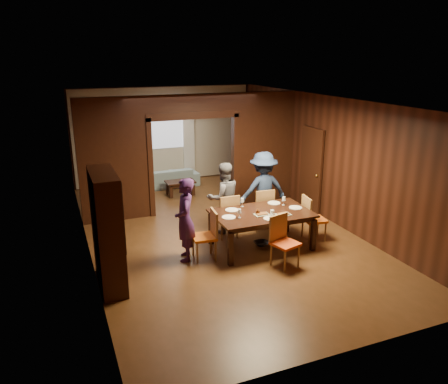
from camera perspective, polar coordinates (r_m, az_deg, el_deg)
name	(u,v)px	position (r m, az deg, el deg)	size (l,w,h in m)	color
floor	(217,232)	(9.81, -0.90, -5.21)	(9.00, 9.00, 0.00)	#4B2E15
ceiling	(217,100)	(9.09, -0.98, 11.91)	(5.50, 9.00, 0.02)	silver
room_walls	(190,149)	(11.06, -4.45, 5.56)	(5.52, 9.01, 2.90)	black
person_purple	(185,220)	(8.29, -5.11, -3.63)	(0.59, 0.39, 1.61)	#391A4D
person_grey	(224,198)	(9.55, -0.06, -0.77)	(0.77, 0.60, 1.58)	#5A5961
person_navy	(263,190)	(9.87, 5.11, 0.27)	(1.13, 0.65, 1.75)	#1C2A47
sofa	(167,178)	(13.16, -7.50, 1.88)	(1.88, 0.74, 0.55)	#89A9B4
serving_bowl	(263,209)	(8.88, 5.05, -2.24)	(0.31, 0.31, 0.08)	black
dining_table	(261,230)	(8.95, 4.89, -4.93)	(1.96, 1.22, 0.76)	black
coffee_table	(180,188)	(12.35, -5.72, 0.54)	(0.80, 0.50, 0.40)	black
chair_left	(204,235)	(8.39, -2.62, -5.68)	(0.44, 0.44, 0.97)	#CB5B13
chair_right	(314,218)	(9.44, 11.74, -3.34)	(0.44, 0.44, 0.97)	#D55814
chair_far_l	(226,215)	(9.41, 0.31, -3.04)	(0.44, 0.44, 0.97)	#E55715
chair_far_r	(261,209)	(9.84, 4.92, -2.17)	(0.44, 0.44, 0.97)	#C36612
chair_near	(285,242)	(8.18, 8.02, -6.49)	(0.44, 0.44, 0.97)	#D84514
hutch	(107,230)	(7.52, -15.02, -4.87)	(0.40, 1.20, 2.00)	black
door_right	(311,170)	(11.08, 11.30, 2.86)	(0.06, 0.90, 2.10)	black
window_far	(164,127)	(13.45, -7.80, 8.43)	(1.20, 0.03, 1.30)	silver
curtain_left	(141,144)	(13.33, -10.82, 6.23)	(0.35, 0.06, 2.40)	white
curtain_right	(189,140)	(13.69, -4.62, 6.78)	(0.35, 0.06, 2.40)	white
plate_left	(229,217)	(8.50, 0.63, -3.30)	(0.27, 0.27, 0.01)	silver
plate_far_l	(232,210)	(8.89, 1.02, -2.35)	(0.27, 0.27, 0.01)	silver
plate_far_r	(274,203)	(9.36, 6.55, -1.43)	(0.27, 0.27, 0.01)	silver
plate_right	(295,208)	(9.15, 9.31, -2.02)	(0.27, 0.27, 0.01)	silver
plate_near	(270,218)	(8.48, 6.09, -3.45)	(0.27, 0.27, 0.01)	silver
platter_a	(262,214)	(8.66, 4.96, -2.90)	(0.30, 0.20, 0.04)	gray
platter_b	(283,214)	(8.70, 7.74, -2.88)	(0.30, 0.20, 0.04)	gray
wineglass_left	(239,213)	(8.46, 2.02, -2.81)	(0.08, 0.08, 0.18)	white
wineglass_far	(242,202)	(9.08, 2.39, -1.36)	(0.08, 0.08, 0.18)	white
wineglass_right	(284,201)	(9.25, 7.80, -1.16)	(0.08, 0.08, 0.18)	silver
tumbler	(272,213)	(8.57, 6.30, -2.79)	(0.07, 0.07, 0.14)	silver
condiment_jar	(258,212)	(8.66, 4.43, -2.60)	(0.08, 0.08, 0.11)	#4E2712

